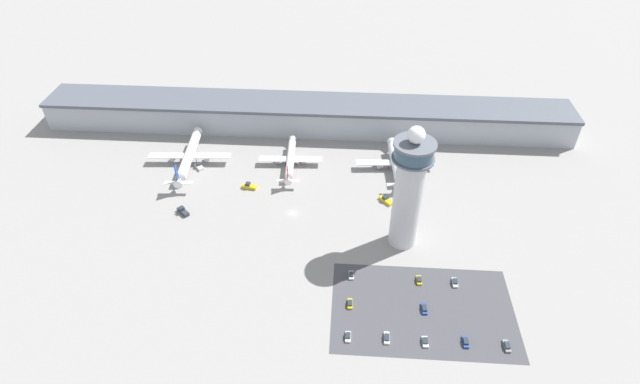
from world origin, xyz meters
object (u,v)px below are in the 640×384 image
at_px(service_truck_catering, 249,186).
at_px(car_maroon_suv, 507,346).
at_px(car_yellow_taxi, 419,280).
at_px(car_green_van, 424,309).
at_px(airplane_gate_alpha, 189,156).
at_px(airplane_gate_charlie, 396,163).
at_px(car_red_hatchback, 425,342).
at_px(service_truck_baggage, 183,211).
at_px(car_silver_sedan, 455,282).
at_px(service_truck_water, 386,200).
at_px(car_black_suv, 387,338).
at_px(control_tower, 409,189).
at_px(airplane_gate_bravo, 291,159).
at_px(car_blue_compact, 348,337).
at_px(car_navy_sedan, 351,275).
at_px(car_grey_coupe, 466,342).
at_px(service_truck_fuel, 199,166).
at_px(car_white_wagon, 350,304).

height_order(service_truck_catering, car_maroon_suv, service_truck_catering).
bearing_deg(car_yellow_taxi, car_green_van, -87.23).
relative_size(airplane_gate_alpha, airplane_gate_charlie, 1.22).
bearing_deg(service_truck_catering, car_red_hatchback, -47.16).
bearing_deg(car_yellow_taxi, car_red_hatchback, -90.80).
height_order(service_truck_baggage, car_silver_sedan, service_truck_baggage).
distance_m(service_truck_water, car_yellow_taxi, 47.03).
bearing_deg(car_maroon_suv, airplane_gate_alpha, 144.08).
bearing_deg(car_maroon_suv, car_black_suv, 179.15).
bearing_deg(car_black_suv, airplane_gate_alpha, 134.25).
distance_m(control_tower, car_silver_sedan, 38.38).
distance_m(airplane_gate_bravo, service_truck_baggage, 57.26).
bearing_deg(service_truck_water, airplane_gate_bravo, 151.48).
xyz_separation_m(service_truck_water, car_silver_sedan, (23.66, -46.08, -0.27)).
xyz_separation_m(car_silver_sedan, car_blue_compact, (-38.95, -26.14, -0.03)).
bearing_deg(airplane_gate_bravo, car_navy_sedan, -66.27).
bearing_deg(car_silver_sedan, car_grey_coupe, -90.50).
bearing_deg(car_yellow_taxi, car_navy_sedan, 178.18).
xyz_separation_m(control_tower, car_silver_sedan, (18.31, -21.41, -26.05)).
distance_m(service_truck_catering, car_grey_coupe, 115.44).
xyz_separation_m(service_truck_fuel, car_yellow_taxi, (99.84, -65.54, -0.27)).
height_order(airplane_gate_alpha, car_yellow_taxi, airplane_gate_alpha).
bearing_deg(airplane_gate_charlie, service_truck_catering, -164.34).
xyz_separation_m(car_yellow_taxi, car_blue_compact, (-25.81, -26.37, -0.02)).
height_order(car_yellow_taxi, car_silver_sedan, car_silver_sedan).
height_order(airplane_gate_alpha, car_black_suv, airplane_gate_alpha).
bearing_deg(car_navy_sedan, car_white_wagon, -90.96).
xyz_separation_m(car_green_van, car_yellow_taxi, (-0.63, 13.08, 0.04)).
bearing_deg(service_truck_fuel, car_navy_sedan, -40.93).
distance_m(car_yellow_taxi, car_white_wagon, 28.38).
bearing_deg(car_grey_coupe, service_truck_fuel, 140.97).
bearing_deg(service_truck_water, car_silver_sedan, -62.82).
bearing_deg(car_green_van, airplane_gate_alpha, 142.34).
height_order(service_truck_catering, car_navy_sedan, service_truck_catering).
bearing_deg(airplane_gate_alpha, car_silver_sedan, -30.17).
bearing_deg(car_silver_sedan, car_green_van, -134.22).
height_order(car_navy_sedan, car_blue_compact, car_navy_sedan).
xyz_separation_m(airplane_gate_charlie, car_silver_sedan, (18.34, -70.67, -3.49)).
relative_size(control_tower, car_red_hatchback, 12.70).
relative_size(car_maroon_suv, car_blue_compact, 1.15).
bearing_deg(car_black_suv, control_tower, 80.60).
distance_m(service_truck_baggage, car_silver_sedan, 116.05).
bearing_deg(car_white_wagon, service_truck_water, 75.71).
height_order(service_truck_fuel, car_green_van, service_truck_fuel).
bearing_deg(service_truck_catering, car_yellow_taxi, -35.26).
distance_m(airplane_gate_bravo, airplane_gate_charlie, 50.61).
bearing_deg(airplane_gate_alpha, car_red_hatchback, -42.27).
distance_m(airplane_gate_charlie, car_grey_coupe, 98.03).
height_order(control_tower, service_truck_catering, control_tower).
bearing_deg(service_truck_catering, car_silver_sedan, -31.03).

